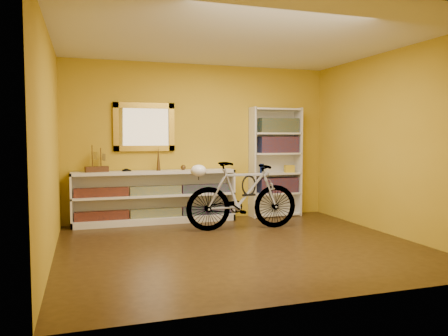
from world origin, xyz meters
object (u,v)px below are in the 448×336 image
object	(u,v)px
helmet	(198,171)
bookcase	(275,162)
bicycle	(242,196)
console_unit	(156,197)

from	to	relation	value
helmet	bookcase	bearing A→B (deg)	28.24
helmet	bicycle	bearing A→B (deg)	-3.97
bookcase	helmet	distance (m)	1.83
console_unit	helmet	xyz separation A→B (m)	(0.50, -0.84, 0.47)
console_unit	helmet	world-z (taller)	helmet
console_unit	helmet	size ratio (longest dim) A/B	11.18
bookcase	console_unit	bearing A→B (deg)	-179.32
console_unit	bookcase	world-z (taller)	bookcase
bicycle	console_unit	bearing A→B (deg)	56.61
console_unit	bicycle	xyz separation A→B (m)	(1.16, -0.89, 0.09)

